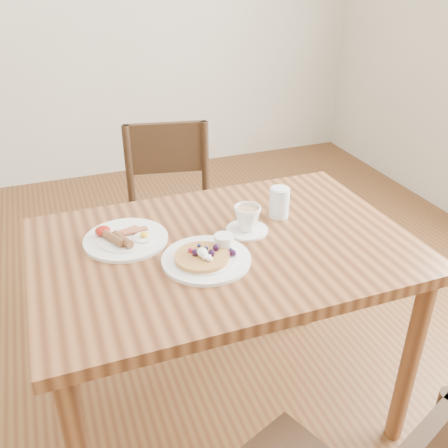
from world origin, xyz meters
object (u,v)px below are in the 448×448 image
at_px(teacup_saucer, 247,220).
at_px(water_glass, 279,202).
at_px(dining_table, 224,269).
at_px(chair_far, 172,212).
at_px(pancake_plate, 207,256).
at_px(breakfast_plate, 125,238).

bearing_deg(teacup_saucer, water_glass, 22.09).
relative_size(teacup_saucer, water_glass, 1.32).
distance_m(dining_table, chair_far, 0.77).
bearing_deg(pancake_plate, teacup_saucer, 33.92).
bearing_deg(chair_far, pancake_plate, 94.09).
distance_m(dining_table, breakfast_plate, 0.34).
height_order(chair_far, water_glass, chair_far).
relative_size(pancake_plate, breakfast_plate, 1.00).
bearing_deg(chair_far, breakfast_plate, 74.48).
bearing_deg(pancake_plate, breakfast_plate, 136.71).
bearing_deg(pancake_plate, dining_table, 42.67).
relative_size(pancake_plate, teacup_saucer, 1.93).
xyz_separation_m(dining_table, water_glass, (0.25, 0.11, 0.15)).
distance_m(pancake_plate, water_glass, 0.38).
height_order(breakfast_plate, water_glass, water_glass).
bearing_deg(breakfast_plate, teacup_saucer, -11.14).
relative_size(chair_far, water_glass, 8.29).
bearing_deg(water_glass, pancake_plate, -151.03).
xyz_separation_m(dining_table, breakfast_plate, (-0.30, 0.12, 0.11)).
distance_m(teacup_saucer, water_glass, 0.16).
relative_size(chair_far, breakfast_plate, 3.26).
height_order(dining_table, pancake_plate, pancake_plate).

